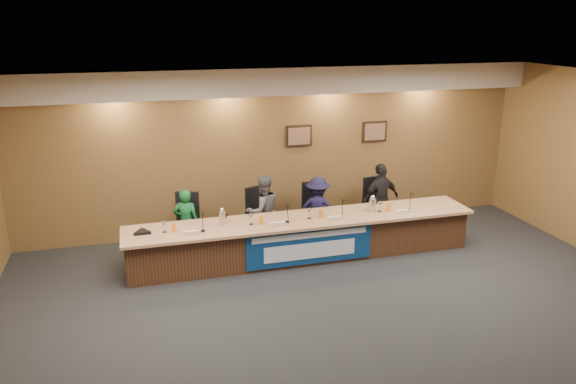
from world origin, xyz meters
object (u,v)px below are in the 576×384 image
banner (310,246)px  panelist_c (318,209)px  panelist_b (263,211)px  office_chair_a (186,227)px  carafe_right (372,205)px  dais_body (303,239)px  office_chair_c (316,215)px  speakerphone (142,232)px  office_chair_b (262,220)px  office_chair_d (378,209)px  carafe_left (222,218)px  panelist_a (186,222)px  panelist_d (380,199)px

banner → panelist_c: size_ratio=1.77×
panelist_b → office_chair_a: bearing=-14.7°
carafe_right → dais_body: bearing=177.6°
office_chair_c → speakerphone: bearing=-166.2°
office_chair_b → office_chair_a: bearing=159.2°
panelist_b → office_chair_d: bearing=171.9°
carafe_right → office_chair_b: bearing=155.2°
dais_body → office_chair_a: (-1.94, 0.79, 0.13)m
panelist_b → office_chair_c: size_ratio=2.84×
office_chair_d → carafe_right: 1.06m
office_chair_a → carafe_left: size_ratio=1.95×
dais_body → panelist_b: panelist_b is taller
panelist_a → carafe_right: bearing=-174.3°
banner → office_chair_c: size_ratio=4.58×
panelist_d → office_chair_a: (-3.72, 0.10, -0.23)m
banner → carafe_left: carafe_left is taller
carafe_right → panelist_d: bearing=55.5°
panelist_a → carafe_left: size_ratio=4.96×
panelist_a → panelist_c: panelist_c is taller
carafe_left → speakerphone: bearing=-178.2°
panelist_d → speakerphone: (-4.49, -0.70, 0.07)m
dais_body → panelist_c: size_ratio=4.82×
banner → panelist_d: bearing=31.6°
carafe_left → panelist_d: bearing=11.8°
panelist_a → panelist_b: size_ratio=0.89×
carafe_right → office_chair_a: bearing=165.4°
panelist_b → carafe_left: size_ratio=5.54×
panelist_a → panelist_d: bearing=-161.4°
office_chair_b → office_chair_d: (2.33, 0.00, 0.00)m
dais_body → office_chair_d: 1.95m
carafe_right → panelist_b: bearing=157.9°
office_chair_b → office_chair_c: (1.05, 0.00, 0.00)m
panelist_c → speakerphone: size_ratio=3.89×
panelist_a → panelist_c: size_ratio=0.98×
banner → speakerphone: bearing=171.7°
carafe_left → office_chair_a: bearing=125.3°
dais_body → office_chair_d: size_ratio=12.50×
carafe_left → dais_body: bearing=-0.9°
office_chair_a → office_chair_b: same height
panelist_a → office_chair_b: size_ratio=2.55×
panelist_a → office_chair_b: 1.41m
office_chair_a → carafe_right: bearing=2.9°
panelist_b → panelist_c: (1.05, 0.00, -0.06)m
panelist_c → office_chair_c: 0.17m
office_chair_c → speakerphone: (-3.21, -0.80, 0.30)m
office_chair_a → panelist_c: bearing=15.2°
dais_body → banner: size_ratio=2.73×
panelist_d → office_chair_c: 1.30m
speakerphone → office_chair_b: bearing=20.4°
office_chair_b → carafe_right: size_ratio=1.97×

